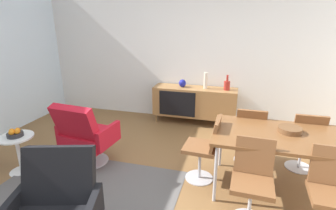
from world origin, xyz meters
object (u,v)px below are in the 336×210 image
at_px(dining_chair_back_right, 305,139).
at_px(side_table_round, 18,150).
at_px(vase_sculptural_dark, 182,83).
at_px(dining_table, 285,138).
at_px(dining_chair_back_left, 249,133).
at_px(wooden_bowl_on_table, 290,130).
at_px(armchair_black_shell, 55,210).
at_px(vase_cobalt, 206,81).
at_px(lounge_chair_red, 86,134).
at_px(dining_chair_near_window, 205,147).
at_px(dining_chair_front_right, 332,191).
at_px(dining_chair_front_left, 252,179).
at_px(vase_ceramic_small, 227,85).
at_px(sideboard, 194,102).
at_px(fruit_bowl, 15,133).

relative_size(dining_chair_back_right, side_table_round, 1.65).
height_order(vase_sculptural_dark, dining_chair_back_right, vase_sculptural_dark).
xyz_separation_m(dining_table, dining_chair_back_left, (-0.35, 0.56, -0.23)).
height_order(wooden_bowl_on_table, armchair_black_shell, armchair_black_shell).
height_order(vase_cobalt, armchair_black_shell, vase_cobalt).
xyz_separation_m(lounge_chair_red, side_table_round, (-0.77, -0.41, -0.15)).
bearing_deg(side_table_round, dining_chair_near_window, 11.12).
bearing_deg(dining_chair_back_right, vase_cobalt, 138.99).
bearing_deg(dining_chair_front_right, dining_chair_front_left, 180.00).
xyz_separation_m(dining_table, dining_chair_front_right, (0.35, -0.56, -0.23)).
height_order(vase_cobalt, dining_chair_near_window, vase_cobalt).
bearing_deg(vase_ceramic_small, vase_cobalt, 180.00).
bearing_deg(side_table_round, dining_chair_front_left, -1.54).
xyz_separation_m(sideboard, armchair_black_shell, (-0.59, -3.32, 0.03)).
bearing_deg(sideboard, dining_chair_near_window, -76.15).
bearing_deg(dining_chair_near_window, dining_chair_back_left, 46.25).
bearing_deg(vase_cobalt, dining_chair_back_left, -58.45).
distance_m(dining_table, lounge_chair_red, 2.54).
height_order(vase_cobalt, vase_ceramic_small, vase_cobalt).
bearing_deg(vase_cobalt, armchair_black_shell, -103.38).
bearing_deg(lounge_chair_red, dining_chair_back_left, 16.14).
relative_size(vase_sculptural_dark, dining_chair_back_right, 0.17).
bearing_deg(sideboard, dining_table, -54.10).
xyz_separation_m(dining_table, dining_chair_near_window, (-0.89, -0.00, -0.23)).
bearing_deg(dining_table, armchair_black_shell, -143.21).
xyz_separation_m(dining_chair_near_window, dining_chair_front_left, (0.54, -0.55, 0.00)).
bearing_deg(fruit_bowl, dining_chair_front_left, -1.54).
distance_m(vase_sculptural_dark, wooden_bowl_on_table, 2.43).
distance_m(dining_table, dining_chair_front_right, 0.70).
height_order(dining_table, fruit_bowl, dining_table).
relative_size(wooden_bowl_on_table, armchair_black_shell, 0.27).
bearing_deg(armchair_black_shell, dining_chair_back_left, 51.64).
distance_m(vase_sculptural_dark, fruit_bowl, 2.91).
xyz_separation_m(vase_sculptural_dark, dining_chair_front_right, (1.95, -2.43, -0.32)).
distance_m(dining_table, side_table_round, 3.36).
height_order(vase_ceramic_small, side_table_round, vase_ceramic_small).
height_order(dining_chair_near_window, fruit_bowl, dining_chair_near_window).
distance_m(vase_cobalt, side_table_round, 3.23).
height_order(vase_sculptural_dark, armchair_black_shell, armchair_black_shell).
xyz_separation_m(dining_chair_back_right, lounge_chair_red, (-2.88, -0.63, -0.00)).
xyz_separation_m(vase_ceramic_small, dining_chair_front_left, (0.41, -2.43, -0.34)).
relative_size(dining_chair_back_left, side_table_round, 1.65).
bearing_deg(lounge_chair_red, dining_chair_front_left, -12.55).
xyz_separation_m(dining_chair_back_left, dining_chair_near_window, (-0.54, -0.56, 0.00)).
relative_size(wooden_bowl_on_table, dining_chair_front_right, 0.30).
xyz_separation_m(dining_chair_front_right, fruit_bowl, (-3.66, 0.08, 0.09)).
xyz_separation_m(vase_sculptural_dark, armchair_black_shell, (-0.34, -3.32, -0.33)).
bearing_deg(armchair_black_shell, wooden_bowl_on_table, 37.63).
relative_size(wooden_bowl_on_table, lounge_chair_red, 0.27).
bearing_deg(dining_chair_front_right, dining_chair_near_window, 155.91).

